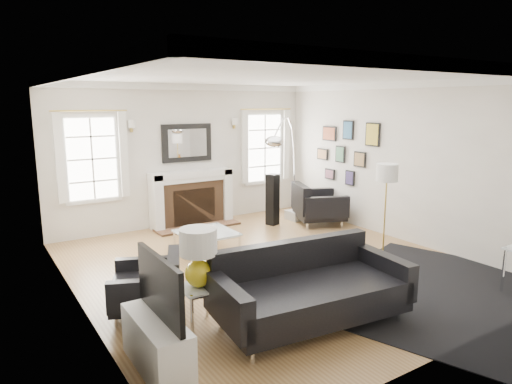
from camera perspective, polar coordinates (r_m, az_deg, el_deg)
floor at (r=7.04m, az=1.86°, el=-9.13°), size 6.00×6.00×0.00m
back_wall at (r=9.29m, az=-8.69°, el=4.57°), size 5.50×0.04×2.80m
front_wall at (r=4.60m, az=23.77°, el=-2.83°), size 5.50×0.04×2.80m
left_wall at (r=5.62m, az=-21.79°, el=-0.30°), size 0.04×6.00×2.80m
right_wall at (r=8.54m, az=17.32°, el=3.64°), size 0.04×6.00×2.80m
ceiling at (r=6.62m, az=2.02°, el=14.27°), size 5.50×6.00×0.02m
crown_molding at (r=6.61m, az=2.02°, el=13.75°), size 5.50×6.00×0.12m
fireplace at (r=9.24m, az=-8.00°, el=-0.84°), size 1.70×0.69×1.11m
mantel_mirror at (r=9.22m, az=-8.62°, el=6.09°), size 1.05×0.07×0.75m
window_left at (r=8.65m, az=-19.82°, el=3.96°), size 1.24×0.15×1.62m
window_right at (r=10.13m, az=1.05°, el=5.56°), size 1.24×0.15×1.62m
gallery_wall at (r=9.38m, az=11.16°, el=5.38°), size 0.04×1.73×1.29m
tv_unit at (r=4.48m, az=-12.23°, el=-17.18°), size 0.35×1.00×1.09m
area_rug at (r=6.52m, az=22.45°, el=-11.66°), size 4.06×3.72×0.01m
sofa at (r=5.23m, az=6.47°, el=-12.02°), size 2.26×1.22×0.71m
armchair_left at (r=5.57m, az=-13.09°, el=-11.43°), size 1.04×1.09×0.58m
armchair_right at (r=9.31m, az=7.53°, el=-1.72°), size 1.22×1.28×0.69m
coffee_table at (r=7.44m, az=-6.22°, el=-5.22°), size 0.86×0.86×0.38m
side_table_left at (r=5.13m, az=-7.07°, el=-12.67°), size 0.43×0.43×0.47m
gourd_lamp at (r=4.96m, az=-7.20°, el=-7.65°), size 0.41×0.41×0.65m
arc_floor_lamp at (r=8.63m, az=3.70°, el=3.01°), size 1.60×1.48×2.26m
stick_floor_lamp at (r=6.94m, az=16.04°, el=1.70°), size 0.32×0.32×1.56m
speaker_tower at (r=9.19m, az=2.08°, el=-0.95°), size 0.26×0.26×1.03m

